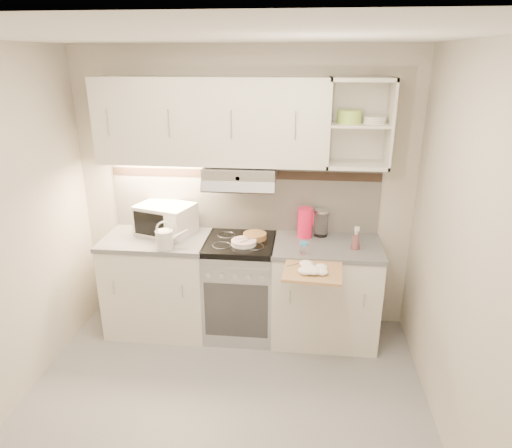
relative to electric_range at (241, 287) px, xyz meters
name	(u,v)px	position (x,y,z in m)	size (l,w,h in m)	color
ground	(220,417)	(0.00, -1.10, -0.45)	(3.00, 3.00, 0.00)	gray
room_shell	(224,181)	(0.00, -0.73, 1.18)	(3.04, 2.84, 2.52)	beige
base_cabinet_left	(160,285)	(-0.75, 0.00, -0.02)	(0.90, 0.60, 0.86)	silver
worktop_left	(156,240)	(-0.75, 0.00, 0.43)	(0.92, 0.62, 0.04)	slate
base_cabinet_right	(325,293)	(0.75, 0.00, -0.02)	(0.90, 0.60, 0.86)	silver
worktop_right	(327,246)	(0.75, 0.00, 0.43)	(0.92, 0.62, 0.04)	slate
electric_range	(241,287)	(0.00, 0.00, 0.00)	(0.60, 0.60, 0.90)	#B7B7BC
microwave	(166,219)	(-0.69, 0.12, 0.58)	(0.56, 0.48, 0.27)	white
watering_can	(165,238)	(-0.59, -0.22, 0.53)	(0.27, 0.16, 0.24)	silver
plate_stack	(244,242)	(0.04, -0.08, 0.47)	(0.22, 0.22, 0.05)	white
bread_loaf	(255,236)	(0.12, 0.06, 0.47)	(0.20, 0.20, 0.05)	#9C693F
pink_pitcher	(305,222)	(0.56, 0.16, 0.58)	(0.14, 0.13, 0.27)	#FF194A
glass_jar	(321,223)	(0.70, 0.20, 0.57)	(0.13, 0.13, 0.24)	silver
spice_jar	(304,248)	(0.55, -0.22, 0.50)	(0.07, 0.07, 0.10)	white
spray_bottle	(356,240)	(0.97, -0.07, 0.53)	(0.08, 0.08, 0.21)	#E37B82
cutting_board	(313,272)	(0.62, -0.48, 0.42)	(0.44, 0.39, 0.02)	tan
dish_towel	(313,266)	(0.62, -0.49, 0.47)	(0.25, 0.21, 0.07)	white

